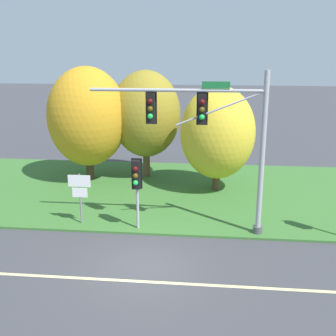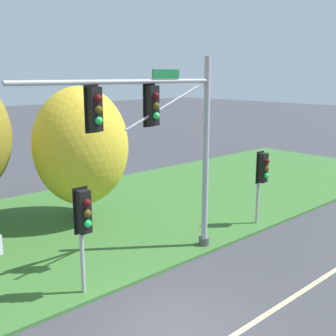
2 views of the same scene
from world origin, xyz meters
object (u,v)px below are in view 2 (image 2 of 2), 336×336
at_px(tree_behind_signpost, 81,146).
at_px(pedestrian_signal_further_along, 84,218).
at_px(traffic_signal_mast, 165,131).
at_px(pedestrian_signal_near_kerb, 262,172).

bearing_deg(tree_behind_signpost, pedestrian_signal_further_along, -120.75).
bearing_deg(tree_behind_signpost, traffic_signal_mast, -92.36).
xyz_separation_m(pedestrian_signal_near_kerb, pedestrian_signal_further_along, (-8.56, -0.12, 0.05)).
distance_m(traffic_signal_mast, tree_behind_signpost, 5.72).
bearing_deg(pedestrian_signal_further_along, pedestrian_signal_near_kerb, 0.78).
bearing_deg(traffic_signal_mast, tree_behind_signpost, 87.64).
height_order(traffic_signal_mast, pedestrian_signal_further_along, traffic_signal_mast).
height_order(traffic_signal_mast, tree_behind_signpost, traffic_signal_mast).
bearing_deg(pedestrian_signal_near_kerb, traffic_signal_mast, 179.30).
height_order(pedestrian_signal_further_along, tree_behind_signpost, tree_behind_signpost).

